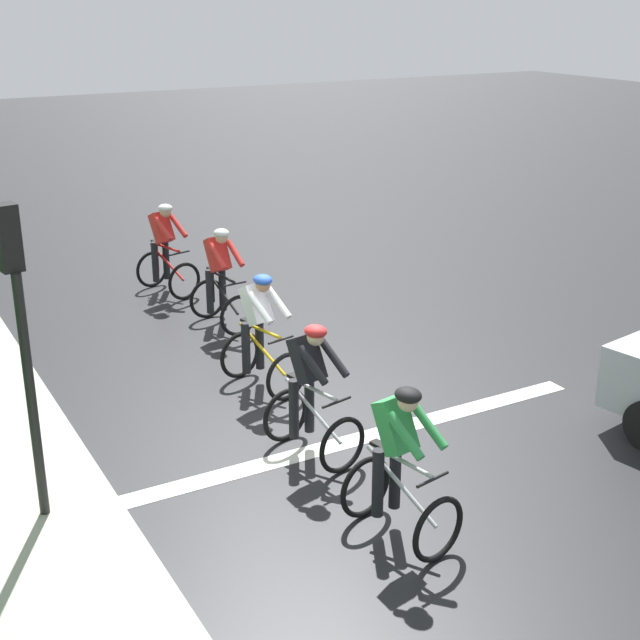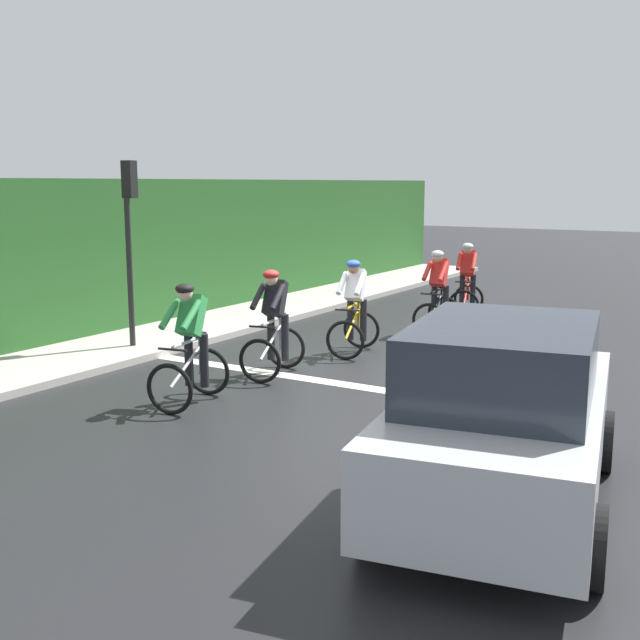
% 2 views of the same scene
% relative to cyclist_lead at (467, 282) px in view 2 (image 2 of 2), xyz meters
% --- Properties ---
extents(ground_plane, '(80.00, 80.00, 0.00)m').
position_rel_cyclist_lead_xyz_m(ground_plane, '(-0.19, -5.60, -0.80)').
color(ground_plane, black).
extents(sidewalk_kerb, '(2.80, 25.27, 0.12)m').
position_rel_cyclist_lead_xyz_m(sidewalk_kerb, '(-4.38, -3.60, -0.74)').
color(sidewalk_kerb, '#ADA89E').
rests_on(sidewalk_kerb, ground).
extents(stone_wall_low, '(0.44, 25.27, 0.58)m').
position_rel_cyclist_lead_xyz_m(stone_wall_low, '(-5.28, -3.60, -0.51)').
color(stone_wall_low, tan).
rests_on(stone_wall_low, ground).
extents(hedge_wall, '(1.10, 25.27, 3.04)m').
position_rel_cyclist_lead_xyz_m(hedge_wall, '(-5.58, -3.60, 0.72)').
color(hedge_wall, '#265623').
rests_on(hedge_wall, ground).
extents(road_marking_stop_line, '(7.00, 0.30, 0.01)m').
position_rel_cyclist_lead_xyz_m(road_marking_stop_line, '(-0.19, -6.58, -0.79)').
color(road_marking_stop_line, silver).
rests_on(road_marking_stop_line, ground).
extents(cyclist_lead, '(0.93, 1.22, 1.66)m').
position_rel_cyclist_lead_xyz_m(cyclist_lead, '(0.00, 0.00, 0.00)').
color(cyclist_lead, black).
rests_on(cyclist_lead, ground).
extents(cyclist_second, '(0.79, 1.15, 1.66)m').
position_rel_cyclist_lead_xyz_m(cyclist_second, '(0.18, -2.09, 0.00)').
color(cyclist_second, black).
rests_on(cyclist_second, ground).
extents(cyclist_mid, '(0.90, 1.20, 1.66)m').
position_rel_cyclist_lead_xyz_m(cyclist_mid, '(-0.33, -4.61, 0.00)').
color(cyclist_mid, black).
rests_on(cyclist_mid, ground).
extents(cyclist_fourth, '(0.89, 1.20, 1.66)m').
position_rel_cyclist_lead_xyz_m(cyclist_fourth, '(-0.64, -6.62, 0.00)').
color(cyclist_fourth, black).
rests_on(cyclist_fourth, ground).
extents(cyclist_trailing, '(0.87, 1.19, 1.66)m').
position_rel_cyclist_lead_xyz_m(cyclist_trailing, '(-0.70, -8.52, 0.00)').
color(cyclist_trailing, black).
rests_on(cyclist_trailing, ground).
extents(car_silver, '(2.40, 4.33, 1.76)m').
position_rel_cyclist_lead_xyz_m(car_silver, '(4.00, -9.67, 0.08)').
color(car_silver, '#B7BCC1').
rests_on(car_silver, ground).
extents(traffic_light_near_crossing, '(0.23, 0.31, 3.34)m').
position_rel_cyclist_lead_xyz_m(traffic_light_near_crossing, '(-3.74, -6.50, 1.43)').
color(traffic_light_near_crossing, black).
rests_on(traffic_light_near_crossing, ground).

